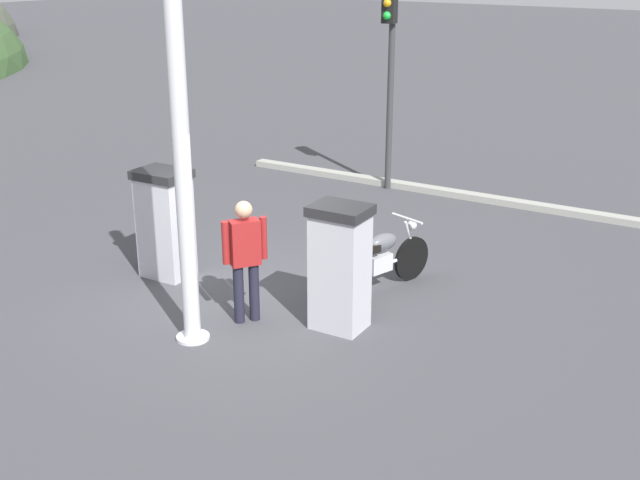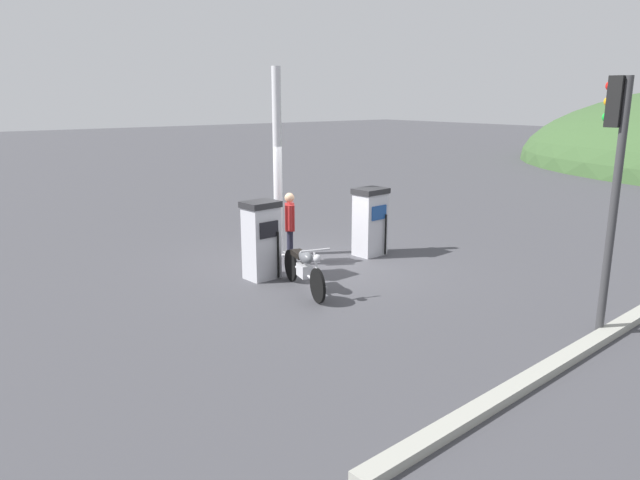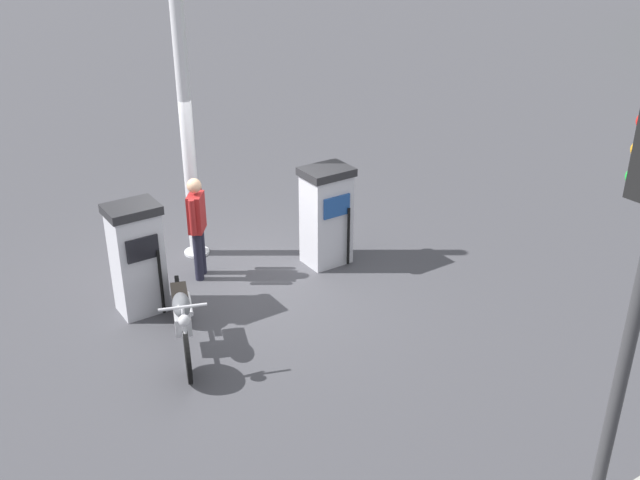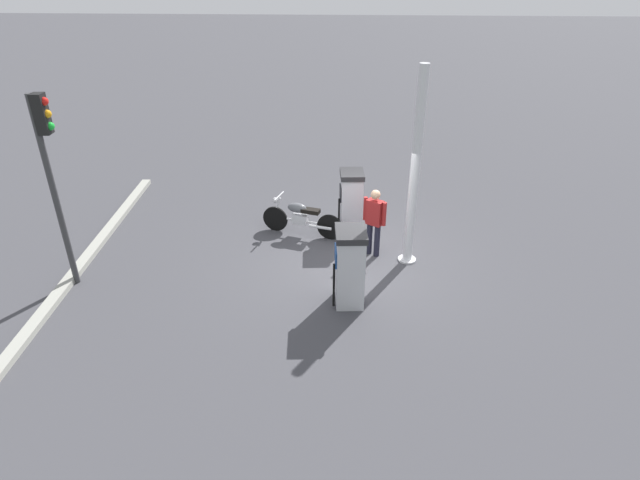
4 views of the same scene
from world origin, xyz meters
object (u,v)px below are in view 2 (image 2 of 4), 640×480
Objects in this scene: fuel_pump_near at (261,240)px; fuel_pump_far at (370,221)px; attendant_person at (290,224)px; motorcycle_near_pump at (304,267)px; roadside_traffic_light at (614,163)px; canopy_support_pole at (278,167)px.

fuel_pump_near is 1.01× the size of fuel_pump_far.
attendant_person is at bearing -105.27° from fuel_pump_far.
motorcycle_near_pump is 1.25× the size of attendant_person.
fuel_pump_near reaches higher than fuel_pump_far.
fuel_pump_far is at bearing 74.73° from attendant_person.
roadside_traffic_light is (5.57, -0.36, 1.84)m from fuel_pump_far.
roadside_traffic_light is 7.00m from canopy_support_pole.
canopy_support_pole is at bearing -169.17° from roadside_traffic_light.
roadside_traffic_light is (6.08, 1.53, 1.74)m from attendant_person.
canopy_support_pole reaches higher than attendant_person.
canopy_support_pole reaches higher than fuel_pump_near.
fuel_pump_near reaches higher than motorcycle_near_pump.
canopy_support_pole is at bearing 156.21° from motorcycle_near_pump.
fuel_pump_near is 2.18m from canopy_support_pole.
roadside_traffic_light is at bearing 14.08° from attendant_person.
fuel_pump_near is 0.41× the size of roadside_traffic_light.
roadside_traffic_light is 0.92× the size of canopy_support_pole.
fuel_pump_far is at bearing 113.44° from motorcycle_near_pump.
attendant_person is at bearing 152.97° from motorcycle_near_pump.
fuel_pump_near is 1.18m from attendant_person.
fuel_pump_near is at bearing -171.55° from motorcycle_near_pump.
fuel_pump_far is (-0.00, 2.94, -0.01)m from fuel_pump_near.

